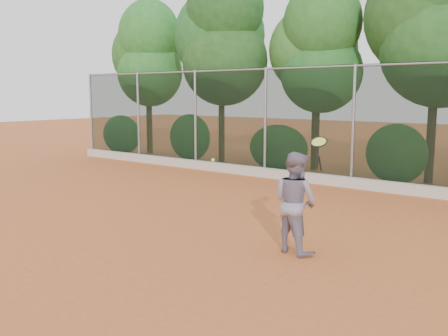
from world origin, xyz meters
The scene contains 7 objects.
ground centered at (0.00, 0.00, 0.00)m, with size 80.00×80.00×0.00m, color #C2602D.
concrete_curb centered at (0.00, 6.82, 0.15)m, with size 24.00×0.20×0.30m, color #BBB5AD.
tennis_player centered at (1.76, 0.70, 0.86)m, with size 0.84×0.65×1.72m, color gray.
chainlink_fence centered at (0.00, 7.00, 1.86)m, with size 24.09×0.09×3.50m.
foliage_backdrop centered at (-0.55, 8.98, 4.40)m, with size 23.70×3.63×7.55m.
tennis_racket centered at (2.21, 0.62, 1.88)m, with size 0.31×0.29×0.56m.
tennis_ball_in_flight centered at (-0.22, 0.94, 1.39)m, with size 0.07×0.07×0.07m.
Camera 1 is at (5.88, -6.52, 2.68)m, focal length 40.00 mm.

